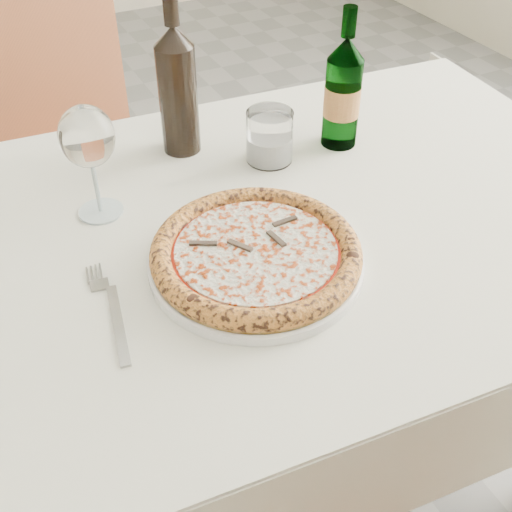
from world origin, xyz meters
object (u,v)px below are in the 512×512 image
(dining_table, at_px, (229,272))
(wine_bottle, at_px, (178,89))
(plate, at_px, (256,262))
(wine_glass, at_px, (87,139))
(chair_far, at_px, (81,137))
(pizza, at_px, (256,253))
(tumbler, at_px, (270,140))
(beer_bottle, at_px, (343,93))

(dining_table, relative_size, wine_bottle, 5.26)
(plate, xyz_separation_m, wine_glass, (-0.16, 0.23, 0.13))
(dining_table, bearing_deg, wine_glass, 140.88)
(chair_far, height_order, wine_bottle, wine_bottle)
(pizza, bearing_deg, chair_far, 93.75)
(tumbler, height_order, wine_bottle, wine_bottle)
(pizza, height_order, wine_bottle, wine_bottle)
(chair_far, relative_size, beer_bottle, 3.68)
(plate, distance_m, wine_bottle, 0.38)
(plate, bearing_deg, chair_far, 93.75)
(wine_glass, height_order, tumbler, wine_glass)
(pizza, distance_m, tumbler, 0.30)
(plate, bearing_deg, tumbler, 58.44)
(pizza, distance_m, beer_bottle, 0.39)
(tumbler, bearing_deg, wine_bottle, 140.00)
(tumbler, bearing_deg, pizza, -121.56)
(dining_table, bearing_deg, chair_far, 94.22)
(dining_table, distance_m, wine_glass, 0.31)
(plate, height_order, wine_bottle, wine_bottle)
(dining_table, distance_m, wine_bottle, 0.33)
(wine_glass, bearing_deg, chair_far, 81.05)
(chair_far, distance_m, wine_glass, 0.76)
(dining_table, relative_size, beer_bottle, 5.79)
(wine_glass, relative_size, beer_bottle, 0.74)
(plate, height_order, pizza, pizza)
(chair_far, bearing_deg, wine_glass, -98.95)
(wine_glass, distance_m, wine_bottle, 0.23)
(tumbler, distance_m, beer_bottle, 0.16)
(wine_glass, bearing_deg, wine_bottle, 33.26)
(dining_table, xyz_separation_m, chair_far, (-0.06, 0.79, -0.13))
(wine_bottle, bearing_deg, wine_glass, -146.74)
(beer_bottle, bearing_deg, wine_glass, -178.30)
(plate, relative_size, beer_bottle, 1.23)
(tumbler, bearing_deg, plate, -121.56)
(chair_far, relative_size, wine_glass, 4.97)
(chair_far, relative_size, tumbler, 9.98)
(chair_far, relative_size, pizza, 3.06)
(chair_far, height_order, wine_glass, wine_glass)
(wine_glass, bearing_deg, tumbler, 3.61)
(chair_far, height_order, beer_bottle, beer_bottle)
(beer_bottle, xyz_separation_m, wine_bottle, (-0.27, 0.11, 0.02))
(dining_table, relative_size, pizza, 4.82)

